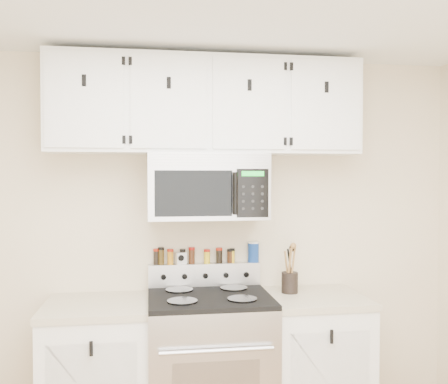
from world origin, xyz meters
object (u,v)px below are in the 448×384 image
microwave (207,186)px  utensil_crock (290,281)px  salt_canister (253,252)px  range (210,368)px

microwave → utensil_crock: 0.84m
microwave → utensil_crock: (0.55, -0.02, -0.63)m
microwave → utensil_crock: size_ratio=2.39×
utensil_crock → salt_canister: salt_canister is taller
utensil_crock → salt_canister: 0.32m
utensil_crock → microwave: bearing=177.8°
range → microwave: (0.00, 0.13, 1.14)m
microwave → utensil_crock: bearing=-2.2°
range → microwave: size_ratio=1.45×
range → salt_canister: (0.34, 0.28, 0.68)m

